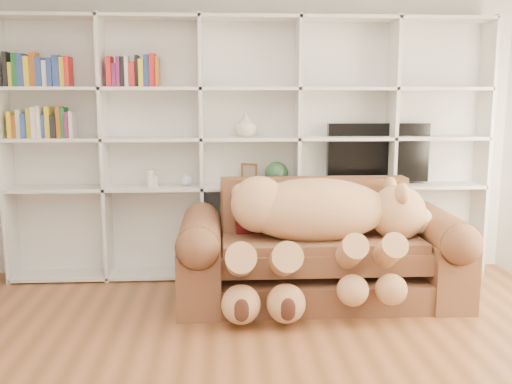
{
  "coord_description": "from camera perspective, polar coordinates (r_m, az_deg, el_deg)",
  "views": [
    {
      "loc": [
        -0.25,
        -2.93,
        1.68
      ],
      "look_at": [
        0.02,
        1.63,
        0.91
      ],
      "focal_mm": 40.0,
      "sensor_mm": 36.0,
      "label": 1
    }
  ],
  "objects": [
    {
      "name": "wall_back",
      "position": [
        5.44,
        -0.73,
        6.05
      ],
      "size": [
        5.0,
        0.02,
        2.7
      ],
      "primitive_type": "cube",
      "color": "silver",
      "rests_on": "floor"
    },
    {
      "name": "shelf_vase",
      "position": [
        5.24,
        -1.08,
        6.72
      ],
      "size": [
        0.25,
        0.25,
        0.22
      ],
      "primitive_type": "imported",
      "rotation": [
        0.0,
        0.0,
        0.22
      ],
      "color": "beige",
      "rests_on": "bookshelf"
    },
    {
      "name": "snow_globe",
      "position": [
        5.3,
        -6.88,
        1.2
      ],
      "size": [
        0.1,
        0.1,
        0.1
      ],
      "primitive_type": "sphere",
      "color": "white",
      "rests_on": "bookshelf"
    },
    {
      "name": "figurine_tall",
      "position": [
        5.33,
        -10.5,
        1.38
      ],
      "size": [
        0.09,
        0.09,
        0.15
      ],
      "primitive_type": "cylinder",
      "rotation": [
        0.0,
        0.0,
        0.26
      ],
      "color": "silver",
      "rests_on": "bookshelf"
    },
    {
      "name": "sofa",
      "position": [
        4.83,
        6.34,
        -6.29
      ],
      "size": [
        2.32,
        1.0,
        0.98
      ],
      "color": "brown",
      "rests_on": "floor"
    },
    {
      "name": "bookshelf",
      "position": [
        5.3,
        -3.26,
        5.47
      ],
      "size": [
        4.43,
        0.35,
        2.4
      ],
      "color": "silver",
      "rests_on": "floor"
    },
    {
      "name": "gift_box",
      "position": [
        5.28,
        18.64,
        -8.18
      ],
      "size": [
        0.33,
        0.32,
        0.24
      ],
      "primitive_type": "cube",
      "rotation": [
        0.0,
        0.0,
        -0.14
      ],
      "color": "#C9441A",
      "rests_on": "floor"
    },
    {
      "name": "throw_pillow",
      "position": [
        4.85,
        0.38,
        -2.01
      ],
      "size": [
        0.45,
        0.28,
        0.45
      ],
      "primitive_type": "cube",
      "rotation": [
        -0.24,
        0.0,
        0.11
      ],
      "color": "#530E16",
      "rests_on": "sofa"
    },
    {
      "name": "teddy_bear",
      "position": [
        4.56,
        6.22,
        -3.21
      ],
      "size": [
        1.75,
        0.95,
        1.01
      ],
      "rotation": [
        0.0,
        0.0,
        -0.04
      ],
      "color": "tan",
      "rests_on": "sofa"
    },
    {
      "name": "tv",
      "position": [
        5.51,
        12.08,
        3.74
      ],
      "size": [
        0.96,
        0.18,
        0.57
      ],
      "color": "black",
      "rests_on": "bookshelf"
    },
    {
      "name": "picture_frame",
      "position": [
        5.29,
        -0.69,
        1.83
      ],
      "size": [
        0.15,
        0.09,
        0.19
      ],
      "primitive_type": "cube",
      "rotation": [
        0.0,
        0.0,
        -0.41
      ],
      "color": "brown",
      "rests_on": "bookshelf"
    },
    {
      "name": "figurine_short",
      "position": [
        5.33,
        -10.11,
        1.14
      ],
      "size": [
        0.06,
        0.06,
        0.1
      ],
      "primitive_type": "cylinder",
      "rotation": [
        0.0,
        0.0,
        0.0
      ],
      "color": "silver",
      "rests_on": "bookshelf"
    },
    {
      "name": "green_vase",
      "position": [
        5.31,
        2.07,
        1.87
      ],
      "size": [
        0.22,
        0.22,
        0.22
      ],
      "primitive_type": "sphere",
      "color": "#2C5633",
      "rests_on": "bookshelf"
    }
  ]
}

